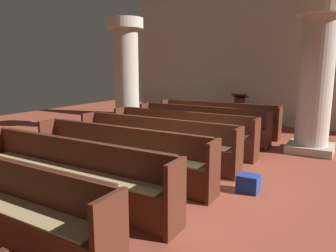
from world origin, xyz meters
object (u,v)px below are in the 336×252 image
at_px(pew_row_0, 217,117).
at_px(pew_row_2, 181,130).
at_px(pew_row_1, 201,123).
at_px(pew_row_5, 68,170).
at_px(kneeler_box_blue, 248,183).
at_px(lectern, 239,113).
at_px(pillar_aisle_side, 316,76).
at_px(pillar_far_side, 126,73).
at_px(pew_row_4, 119,152).
at_px(pew_row_3, 154,139).

bearing_deg(pew_row_0, pew_row_2, -90.00).
height_order(pew_row_1, pew_row_5, same).
bearing_deg(kneeler_box_blue, lectern, 109.67).
distance_m(pillar_aisle_side, pillar_far_side, 5.24).
relative_size(pew_row_4, kneeler_box_blue, 10.96).
bearing_deg(pew_row_5, pew_row_1, 90.00).
distance_m(pillar_aisle_side, kneeler_box_blue, 3.52).
xyz_separation_m(pew_row_5, kneeler_box_blue, (2.12, 1.71, -0.35)).
bearing_deg(lectern, pew_row_2, -93.65).
distance_m(pillar_far_side, kneeler_box_blue, 5.83).
xyz_separation_m(pew_row_2, kneeler_box_blue, (2.12, -1.68, -0.35)).
height_order(pew_row_4, kneeler_box_blue, pew_row_4).
bearing_deg(pew_row_1, lectern, 84.69).
bearing_deg(pew_row_1, pew_row_4, -90.00).
bearing_deg(pew_row_4, pillar_far_side, 125.72).
xyz_separation_m(pew_row_1, pillar_aisle_side, (2.65, 0.28, 1.25)).
xyz_separation_m(pew_row_3, pew_row_4, (0.00, -1.13, 0.00)).
xyz_separation_m(pew_row_1, pillar_far_side, (-2.60, 0.22, 1.25)).
bearing_deg(pew_row_3, pew_row_0, 90.00).
distance_m(pew_row_3, pew_row_5, 2.26).
xyz_separation_m(pew_row_0, pew_row_4, (0.00, -4.52, 0.00)).
distance_m(pew_row_0, pew_row_5, 5.65).
distance_m(pew_row_2, lectern, 3.60).
xyz_separation_m(pew_row_0, pew_row_1, (0.00, -1.13, 0.00)).
bearing_deg(pew_row_2, pew_row_3, -90.00).
bearing_deg(pillar_far_side, pew_row_2, -27.49).
bearing_deg(kneeler_box_blue, pew_row_2, 141.50).
distance_m(pew_row_1, kneeler_box_blue, 3.54).
distance_m(pew_row_5, kneeler_box_blue, 2.74).
distance_m(pew_row_2, kneeler_box_blue, 2.73).
bearing_deg(pew_row_2, pillar_far_side, 152.51).
relative_size(pillar_far_side, kneeler_box_blue, 10.20).
height_order(pew_row_0, pillar_aisle_side, pillar_aisle_side).
bearing_deg(pew_row_4, pew_row_5, -90.00).
distance_m(pew_row_4, pillar_aisle_side, 4.69).
bearing_deg(pew_row_0, kneeler_box_blue, -61.78).
bearing_deg(pillar_far_side, pew_row_1, -4.87).
distance_m(pew_row_5, pillar_aisle_side, 5.62).
height_order(pew_row_4, pillar_far_side, pillar_far_side).
xyz_separation_m(lectern, kneeler_box_blue, (1.89, -5.28, -0.32)).
bearing_deg(pew_row_1, pew_row_0, 90.00).
bearing_deg(pew_row_4, pew_row_2, 90.00).
relative_size(pew_row_0, kneeler_box_blue, 10.96).
distance_m(pew_row_1, pew_row_3, 2.26).
relative_size(pew_row_4, lectern, 3.31).
distance_m(pew_row_0, pillar_far_side, 3.02).
bearing_deg(pew_row_5, kneeler_box_blue, 38.89).
bearing_deg(pew_row_3, pillar_far_side, 136.31).
height_order(pew_row_3, pew_row_5, same).
relative_size(pillar_aisle_side, lectern, 3.08).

